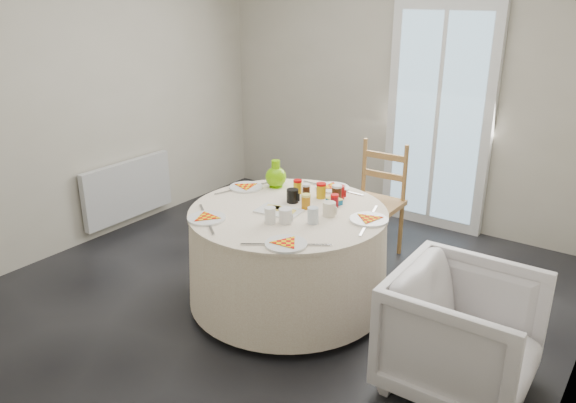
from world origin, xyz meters
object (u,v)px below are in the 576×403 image
Objects in this scene: armchair at (463,329)px; green_pitcher at (276,170)px; wooden_chair at (373,205)px; table at (288,257)px; radiator at (128,190)px.

armchair is 1.85m from green_pitcher.
armchair is (1.22, -1.25, -0.08)m from wooden_chair.
green_pitcher is (-0.49, -0.72, 0.40)m from wooden_chair.
wooden_chair reaches higher than armchair.
wooden_chair is at bearing 32.21° from green_pitcher.
armchair reaches higher than table.
wooden_chair is 1.75m from armchair.
table is 1.08m from wooden_chair.
wooden_chair is 0.95m from green_pitcher.
radiator is 2.33m from wooden_chair.
radiator is 1.01× the size of wooden_chair.
green_pitcher is at bearing -124.74° from wooden_chair.
green_pitcher is at bearing 71.61° from armchair.
wooden_chair reaches higher than table.
radiator is at bearing -161.00° from wooden_chair.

